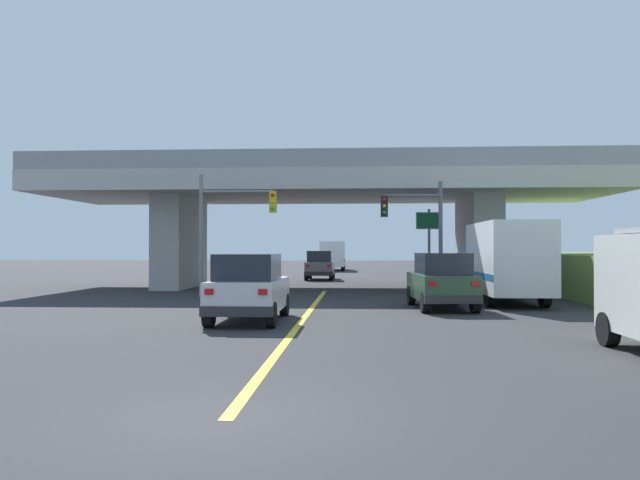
{
  "coord_description": "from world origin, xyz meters",
  "views": [
    {
      "loc": [
        1.67,
        -7.82,
        2.18
      ],
      "look_at": [
        0.4,
        13.38,
        2.47
      ],
      "focal_mm": 35.01,
      "sensor_mm": 36.0,
      "label": 1
    }
  ],
  "objects_px": {
    "traffic_signal_farside": "(227,219)",
    "traffic_signal_nearside": "(420,224)",
    "suv_crossing": "(442,281)",
    "semi_truck_distant": "(333,255)",
    "suv_lead": "(249,288)",
    "sedan_oncoming": "(320,265)",
    "box_truck": "(504,261)",
    "highway_sign": "(429,232)"
  },
  "relations": [
    {
      "from": "traffic_signal_farside",
      "to": "traffic_signal_nearside",
      "type": "bearing_deg",
      "value": 2.8
    },
    {
      "from": "suv_crossing",
      "to": "traffic_signal_nearside",
      "type": "xyz_separation_m",
      "value": [
        -0.23,
        5.52,
        2.3
      ]
    },
    {
      "from": "traffic_signal_nearside",
      "to": "semi_truck_distant",
      "type": "relative_size",
      "value": 0.7
    },
    {
      "from": "suv_lead",
      "to": "sedan_oncoming",
      "type": "height_order",
      "value": "same"
    },
    {
      "from": "box_truck",
      "to": "sedan_oncoming",
      "type": "bearing_deg",
      "value": 115.33
    },
    {
      "from": "suv_crossing",
      "to": "traffic_signal_farside",
      "type": "distance_m",
      "value": 10.57
    },
    {
      "from": "semi_truck_distant",
      "to": "traffic_signal_nearside",
      "type": "bearing_deg",
      "value": -81.25
    },
    {
      "from": "box_truck",
      "to": "traffic_signal_farside",
      "type": "xyz_separation_m",
      "value": [
        -11.8,
        2.29,
        1.82
      ]
    },
    {
      "from": "traffic_signal_nearside",
      "to": "traffic_signal_farside",
      "type": "height_order",
      "value": "traffic_signal_farside"
    },
    {
      "from": "suv_crossing",
      "to": "traffic_signal_farside",
      "type": "relative_size",
      "value": 0.8
    },
    {
      "from": "box_truck",
      "to": "traffic_signal_nearside",
      "type": "xyz_separation_m",
      "value": [
        -3.11,
        2.71,
        1.63
      ]
    },
    {
      "from": "suv_lead",
      "to": "traffic_signal_farside",
      "type": "bearing_deg",
      "value": 105.77
    },
    {
      "from": "suv_crossing",
      "to": "traffic_signal_nearside",
      "type": "relative_size",
      "value": 0.85
    },
    {
      "from": "traffic_signal_nearside",
      "to": "traffic_signal_farside",
      "type": "distance_m",
      "value": 8.7
    },
    {
      "from": "traffic_signal_farside",
      "to": "semi_truck_distant",
      "type": "height_order",
      "value": "traffic_signal_farside"
    },
    {
      "from": "suv_crossing",
      "to": "suv_lead",
      "type": "bearing_deg",
      "value": -148.98
    },
    {
      "from": "box_truck",
      "to": "traffic_signal_nearside",
      "type": "height_order",
      "value": "traffic_signal_nearside"
    },
    {
      "from": "sedan_oncoming",
      "to": "highway_sign",
      "type": "xyz_separation_m",
      "value": [
        6.36,
        -10.72,
        2.05
      ]
    },
    {
      "from": "traffic_signal_farside",
      "to": "semi_truck_distant",
      "type": "distance_m",
      "value": 34.61
    },
    {
      "from": "box_truck",
      "to": "sedan_oncoming",
      "type": "xyz_separation_m",
      "value": [
        -8.52,
        18.0,
        -0.67
      ]
    },
    {
      "from": "box_truck",
      "to": "suv_lead",
      "type": "bearing_deg",
      "value": -142.08
    },
    {
      "from": "suv_lead",
      "to": "traffic_signal_nearside",
      "type": "height_order",
      "value": "traffic_signal_nearside"
    },
    {
      "from": "highway_sign",
      "to": "traffic_signal_farside",
      "type": "bearing_deg",
      "value": -152.61
    },
    {
      "from": "suv_lead",
      "to": "traffic_signal_nearside",
      "type": "relative_size",
      "value": 0.82
    },
    {
      "from": "box_truck",
      "to": "traffic_signal_farside",
      "type": "bearing_deg",
      "value": 169.03
    },
    {
      "from": "suv_crossing",
      "to": "traffic_signal_farside",
      "type": "bearing_deg",
      "value": 146.75
    },
    {
      "from": "sedan_oncoming",
      "to": "box_truck",
      "type": "bearing_deg",
      "value": -64.67
    },
    {
      "from": "suv_crossing",
      "to": "semi_truck_distant",
      "type": "relative_size",
      "value": 0.59
    },
    {
      "from": "box_truck",
      "to": "highway_sign",
      "type": "bearing_deg",
      "value": 106.54
    },
    {
      "from": "traffic_signal_farside",
      "to": "highway_sign",
      "type": "distance_m",
      "value": 10.86
    },
    {
      "from": "sedan_oncoming",
      "to": "suv_crossing",
      "type": "bearing_deg",
      "value": -74.82
    },
    {
      "from": "traffic_signal_farside",
      "to": "suv_crossing",
      "type": "bearing_deg",
      "value": -29.74
    },
    {
      "from": "box_truck",
      "to": "traffic_signal_nearside",
      "type": "distance_m",
      "value": 4.44
    },
    {
      "from": "traffic_signal_nearside",
      "to": "box_truck",
      "type": "bearing_deg",
      "value": -41.11
    },
    {
      "from": "suv_lead",
      "to": "sedan_oncoming",
      "type": "xyz_separation_m",
      "value": [
        0.62,
        25.12,
        -0.0
      ]
    },
    {
      "from": "suv_lead",
      "to": "semi_truck_distant",
      "type": "relative_size",
      "value": 0.57
    },
    {
      "from": "suv_crossing",
      "to": "sedan_oncoming",
      "type": "distance_m",
      "value": 21.56
    },
    {
      "from": "suv_crossing",
      "to": "traffic_signal_farside",
      "type": "xyz_separation_m",
      "value": [
        -8.92,
        5.1,
        2.49
      ]
    },
    {
      "from": "suv_lead",
      "to": "suv_crossing",
      "type": "bearing_deg",
      "value": 34.53
    },
    {
      "from": "box_truck",
      "to": "suv_crossing",
      "type": "bearing_deg",
      "value": -135.65
    },
    {
      "from": "box_truck",
      "to": "semi_truck_distant",
      "type": "relative_size",
      "value": 1.02
    },
    {
      "from": "suv_lead",
      "to": "traffic_signal_farside",
      "type": "relative_size",
      "value": 0.77
    }
  ]
}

